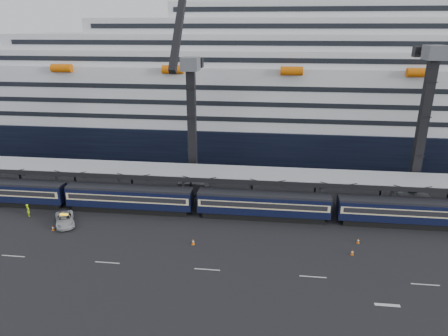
{
  "coord_description": "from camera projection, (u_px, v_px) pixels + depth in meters",
  "views": [
    {
      "loc": [
        -7.39,
        -42.87,
        26.49
      ],
      "look_at": [
        -13.72,
        10.0,
        7.5
      ],
      "focal_mm": 32.0,
      "sensor_mm": 36.0,
      "label": 1
    }
  ],
  "objects": [
    {
      "name": "cruise_ship",
      "position": [
        301.0,
        95.0,
        87.15
      ],
      "size": [
        214.09,
        28.84,
        34.0
      ],
      "color": "black",
      "rests_on": "ground"
    },
    {
      "name": "pickup_truck",
      "position": [
        65.0,
        220.0,
        56.27
      ],
      "size": [
        4.67,
        5.74,
        1.45
      ],
      "primitive_type": "imported",
      "rotation": [
        0.0,
        0.0,
        0.51
      ],
      "color": "#A4A6AB",
      "rests_on": "ground"
    },
    {
      "name": "ground",
      "position": [
        327.0,
        259.0,
        48.17
      ],
      "size": [
        260.0,
        260.0,
        0.0
      ],
      "primitive_type": "plane",
      "color": "black",
      "rests_on": "ground"
    },
    {
      "name": "traffic_cone_d",
      "position": [
        358.0,
        241.0,
        51.49
      ],
      "size": [
        0.35,
        0.35,
        0.69
      ],
      "color": "#D75D06",
      "rests_on": "ground"
    },
    {
      "name": "traffic_cone_e",
      "position": [
        352.0,
        252.0,
        48.87
      ],
      "size": [
        0.35,
        0.35,
        0.7
      ],
      "color": "#D75D06",
      "rests_on": "ground"
    },
    {
      "name": "traffic_cone_c",
      "position": [
        193.0,
        242.0,
        51.16
      ],
      "size": [
        0.4,
        0.4,
        0.79
      ],
      "color": "#D75D06",
      "rests_on": "ground"
    },
    {
      "name": "crane_dark_near",
      "position": [
        191.0,
        123.0,
        63.79
      ],
      "size": [
        4.5,
        17.75,
        35.08
      ],
      "color": "#46484D",
      "rests_on": "ground"
    },
    {
      "name": "traffic_cone_a",
      "position": [
        69.0,
        219.0,
        57.19
      ],
      "size": [
        0.4,
        0.4,
        0.81
      ],
      "color": "#D75D06",
      "rests_on": "ground"
    },
    {
      "name": "crane_dark_mid",
      "position": [
        424.0,
        121.0,
        58.45
      ],
      "size": [
        4.5,
        18.24,
        39.64
      ],
      "color": "#46484D",
      "rests_on": "ground"
    },
    {
      "name": "traffic_cone_b",
      "position": [
        53.0,
        228.0,
        54.74
      ],
      "size": [
        0.36,
        0.36,
        0.73
      ],
      "color": "#D75D06",
      "rests_on": "ground"
    },
    {
      "name": "train",
      "position": [
        287.0,
        205.0,
        57.3
      ],
      "size": [
        133.05,
        3.0,
        4.05
      ],
      "color": "black",
      "rests_on": "ground"
    },
    {
      "name": "worker",
      "position": [
        28.0,
        210.0,
        58.6
      ],
      "size": [
        0.82,
        0.81,
        1.92
      ],
      "primitive_type": "imported",
      "rotation": [
        0.0,
        0.0,
        2.38
      ],
      "color": "#A2DD0B",
      "rests_on": "ground"
    },
    {
      "name": "canopy",
      "position": [
        318.0,
        177.0,
        59.5
      ],
      "size": [
        130.0,
        6.25,
        5.53
      ],
      "color": "#9C9FA4",
      "rests_on": "ground"
    },
    {
      "name": "lane_markings",
      "position": [
        411.0,
        290.0,
        42.36
      ],
      "size": [
        111.0,
        4.27,
        0.02
      ],
      "color": "beige",
      "rests_on": "ground"
    }
  ]
}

